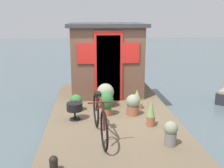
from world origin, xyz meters
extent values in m
plane|color=#4C5B60|center=(0.00, 0.00, 0.00)|extent=(60.00, 60.00, 0.00)
cube|color=brown|center=(0.00, 0.00, 0.44)|extent=(5.61, 2.76, 0.06)
cube|color=#381E19|center=(0.00, 0.00, 0.21)|extent=(5.50, 2.71, 0.41)
cube|color=brown|center=(1.71, 0.00, 1.41)|extent=(1.75, 1.90, 1.87)
cube|color=#28282B|center=(1.71, 0.00, 2.40)|extent=(1.95, 2.10, 0.10)
cube|color=maroon|center=(0.81, 0.00, 1.32)|extent=(0.04, 0.60, 1.70)
cube|color=red|center=(0.81, 0.00, 1.37)|extent=(0.03, 0.72, 1.80)
cube|color=red|center=(0.81, -0.57, 1.72)|extent=(0.03, 0.44, 0.52)
cube|color=red|center=(0.81, 0.57, 1.72)|extent=(0.03, 0.44, 0.52)
torus|color=black|center=(-1.89, 0.28, 0.81)|extent=(0.67, 0.10, 0.67)
torus|color=black|center=(-0.87, 0.38, 0.81)|extent=(0.67, 0.10, 0.67)
cylinder|color=#4C1414|center=(-1.34, 0.33, 1.02)|extent=(0.96, 0.13, 0.46)
cylinder|color=#4C1414|center=(-1.50, 0.32, 1.22)|extent=(0.62, 0.09, 0.06)
cylinder|color=#4C1414|center=(-1.03, 0.36, 1.01)|extent=(0.36, 0.07, 0.42)
cylinder|color=#4C1414|center=(-1.85, 0.28, 1.02)|extent=(0.12, 0.05, 0.43)
cube|color=black|center=(-1.19, 0.34, 1.23)|extent=(0.21, 0.12, 0.06)
cylinder|color=#4C1414|center=(-1.80, 0.29, 1.27)|extent=(0.07, 0.50, 0.02)
cylinder|color=#935138|center=(0.10, 0.81, 0.55)|extent=(0.28, 0.28, 0.15)
sphere|color=#2D602D|center=(0.10, 0.81, 0.72)|extent=(0.29, 0.29, 0.29)
cylinder|color=#935138|center=(-0.28, -0.46, 0.58)|extent=(0.28, 0.28, 0.20)
sphere|color=gray|center=(-0.28, -0.46, 0.79)|extent=(0.31, 0.31, 0.31)
cylinder|color=#935138|center=(-0.95, -0.71, 0.58)|extent=(0.17, 0.17, 0.21)
cone|color=#70934C|center=(-0.95, -0.71, 0.86)|extent=(0.16, 0.16, 0.35)
cylinder|color=#935138|center=(0.31, 0.11, 0.59)|extent=(0.29, 0.29, 0.24)
sphere|color=gray|center=(0.31, 0.11, 0.86)|extent=(0.41, 0.41, 0.41)
cylinder|color=slate|center=(-1.83, -0.85, 0.59)|extent=(0.20, 0.20, 0.23)
sphere|color=gray|center=(-1.83, -0.85, 0.79)|extent=(0.24, 0.24, 0.24)
cylinder|color=#C6754C|center=(0.16, -0.63, 0.55)|extent=(0.27, 0.27, 0.15)
cone|color=#70934C|center=(0.16, -0.63, 0.78)|extent=(0.24, 0.24, 0.32)
cylinder|color=#935138|center=(-0.25, 0.13, 0.56)|extent=(0.23, 0.23, 0.16)
ellipsoid|color=#2D602D|center=(-0.25, 0.13, 0.80)|extent=(0.32, 0.32, 0.45)
cylinder|color=black|center=(-0.47, 0.82, 0.76)|extent=(0.34, 0.34, 0.17)
cylinder|color=black|center=(-0.47, 0.82, 0.58)|extent=(0.04, 0.04, 0.21)
cylinder|color=black|center=(-0.47, 0.82, 0.48)|extent=(0.24, 0.24, 0.02)
cylinder|color=black|center=(-2.47, 1.03, 0.56)|extent=(0.12, 0.12, 0.17)
sphere|color=black|center=(-2.47, 1.03, 0.65)|extent=(0.13, 0.13, 0.13)
camera|label=1|loc=(-5.99, 0.51, 2.60)|focal=43.61mm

